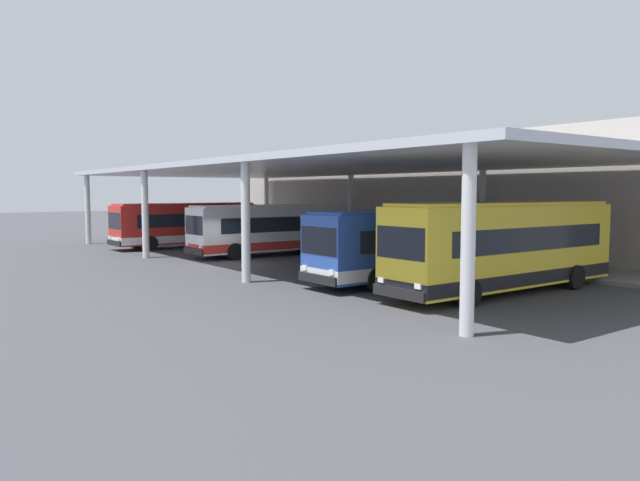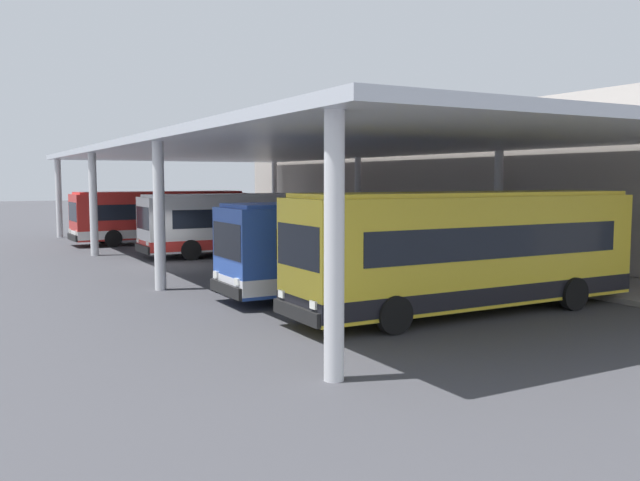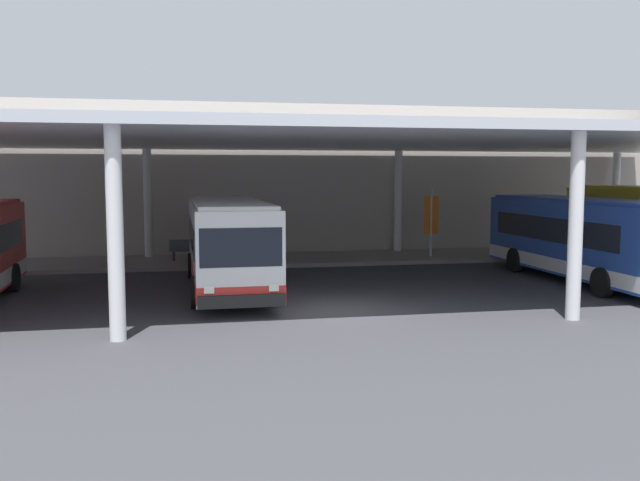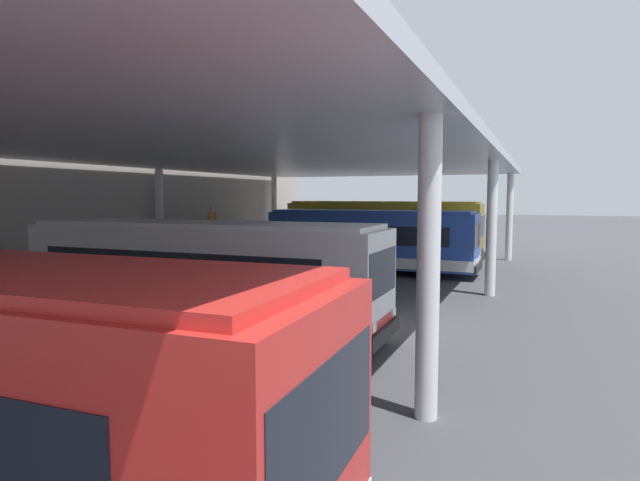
# 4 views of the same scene
# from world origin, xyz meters

# --- Properties ---
(ground_plane) EXTENTS (200.00, 200.00, 0.00)m
(ground_plane) POSITION_xyz_m (0.00, 0.00, 0.00)
(ground_plane) COLOR #3D3D42
(platform_kerb) EXTENTS (42.00, 4.50, 0.18)m
(platform_kerb) POSITION_xyz_m (0.00, 11.75, 0.09)
(platform_kerb) COLOR gray
(platform_kerb) RESTS_ON ground
(station_building_facade) EXTENTS (48.00, 1.60, 7.59)m
(station_building_facade) POSITION_xyz_m (0.00, 15.00, 3.79)
(station_building_facade) COLOR #ADA399
(station_building_facade) RESTS_ON ground
(canopy_shelter) EXTENTS (40.00, 17.00, 5.55)m
(canopy_shelter) POSITION_xyz_m (0.00, 5.50, 5.31)
(canopy_shelter) COLOR silver
(canopy_shelter) RESTS_ON ground
(bus_nearest_bay) EXTENTS (2.95, 10.60, 3.17)m
(bus_nearest_bay) POSITION_xyz_m (-11.48, 2.46, 1.66)
(bus_nearest_bay) COLOR red
(bus_nearest_bay) RESTS_ON ground
(bus_second_bay) EXTENTS (2.78, 10.55, 3.17)m
(bus_second_bay) POSITION_xyz_m (-3.02, 4.41, 1.66)
(bus_second_bay) COLOR white
(bus_second_bay) RESTS_ON ground
(bus_middle_bay) EXTENTS (2.74, 10.53, 3.17)m
(bus_middle_bay) POSITION_xyz_m (10.27, 3.65, 1.66)
(bus_middle_bay) COLOR #284CA8
(bus_middle_bay) RESTS_ON ground
(bus_far_bay) EXTENTS (2.76, 11.34, 3.57)m
(bus_far_bay) POSITION_xyz_m (14.63, 4.29, 1.84)
(bus_far_bay) COLOR yellow
(bus_far_bay) RESTS_ON ground
(bench_waiting) EXTENTS (1.80, 0.45, 0.92)m
(bench_waiting) POSITION_xyz_m (-4.30, 11.82, 0.66)
(bench_waiting) COLOR #4C515B
(bench_waiting) RESTS_ON platform_kerb
(trash_bin) EXTENTS (0.52, 0.52, 0.98)m
(trash_bin) POSITION_xyz_m (-1.91, 11.90, 0.68)
(trash_bin) COLOR maroon
(trash_bin) RESTS_ON platform_kerb
(banner_sign) EXTENTS (0.70, 0.12, 3.20)m
(banner_sign) POSITION_xyz_m (6.99, 10.94, 1.98)
(banner_sign) COLOR #B2B2B7
(banner_sign) RESTS_ON platform_kerb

